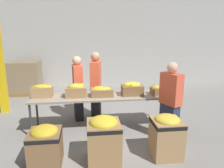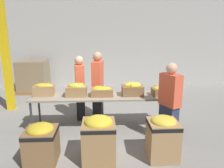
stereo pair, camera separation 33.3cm
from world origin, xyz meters
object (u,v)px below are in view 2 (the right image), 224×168
banana_box_0 (44,89)px  banana_box_4 (163,91)px  volunteer_2 (80,88)px  donation_bin_2 (163,136)px  banana_box_1 (76,90)px  volunteer_0 (98,86)px  banana_box_2 (102,91)px  banana_box_3 (133,89)px  donation_bin_1 (99,137)px  support_pillar (4,41)px  sorting_table (103,97)px  volunteer_1 (169,104)px  pallet_stack_0 (34,76)px  donation_bin_0 (41,142)px

banana_box_0 → banana_box_4: (2.75, -0.14, -0.03)m
volunteer_2 → donation_bin_2: size_ratio=2.04×
banana_box_1 → volunteer_0: (0.48, 0.70, -0.09)m
banana_box_4 → banana_box_1: bearing=178.0°
banana_box_2 → banana_box_3: bearing=0.3°
banana_box_0 → donation_bin_1: (1.28, -1.39, -0.52)m
donation_bin_1 → support_pillar: bearing=133.6°
sorting_table → volunteer_1: 1.53m
banana_box_4 → volunteer_0: volunteer_0 is taller
banana_box_1 → support_pillar: bearing=145.8°
banana_box_4 → volunteer_0: (-1.51, 0.77, -0.06)m
banana_box_2 → donation_bin_2: (1.08, -1.31, -0.49)m
banana_box_2 → pallet_stack_0: (-2.60, 3.43, -0.34)m
sorting_table → volunteer_0: 0.70m
support_pillar → volunteer_0: bearing=-15.9°
banana_box_1 → volunteer_0: 0.85m
banana_box_4 → donation_bin_2: 1.38m
banana_box_3 → donation_bin_2: size_ratio=0.60×
banana_box_0 → volunteer_1: bearing=-15.8°
volunteer_0 → banana_box_2: bearing=19.2°
banana_box_3 → donation_bin_0: bearing=-143.7°
banana_box_4 → banana_box_3: bearing=174.4°
banana_box_2 → volunteer_0: (-0.11, 0.70, -0.05)m
donation_bin_0 → pallet_stack_0: pallet_stack_0 is taller
banana_box_0 → banana_box_3: (2.06, -0.07, 0.00)m
donation_bin_2 → banana_box_2: bearing=129.5°
support_pillar → pallet_stack_0: 2.44m
support_pillar → volunteer_2: bearing=-20.1°
volunteer_1 → banana_box_0: bearing=48.1°
donation_bin_0 → support_pillar: 3.58m
donation_bin_0 → donation_bin_1: (1.01, 0.00, 0.06)m
sorting_table → donation_bin_1: 1.38m
banana_box_3 → volunteer_1: (0.66, -0.69, -0.14)m
volunteer_1 → donation_bin_1: size_ratio=2.00×
donation_bin_2 → pallet_stack_0: pallet_stack_0 is taller
banana_box_3 → banana_box_4: banana_box_3 is taller
banana_box_4 → donation_bin_0: bearing=-153.3°
sorting_table → banana_box_0: banana_box_0 is taller
banana_box_2 → banana_box_4: bearing=-2.6°
sorting_table → support_pillar: 3.32m
pallet_stack_0 → support_pillar: bearing=-93.1°
donation_bin_2 → pallet_stack_0: (-3.68, 4.75, 0.15)m
banana_box_0 → volunteer_1: 2.83m
sorting_table → banana_box_3: banana_box_3 is taller
banana_box_1 → donation_bin_2: banana_box_1 is taller
banana_box_2 → volunteer_1: volunteer_1 is taller
banana_box_1 → banana_box_4: (1.99, -0.07, -0.03)m
banana_box_4 → volunteer_0: size_ratio=0.28×
sorting_table → banana_box_2: size_ratio=6.63×
banana_box_1 → banana_box_4: 1.99m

